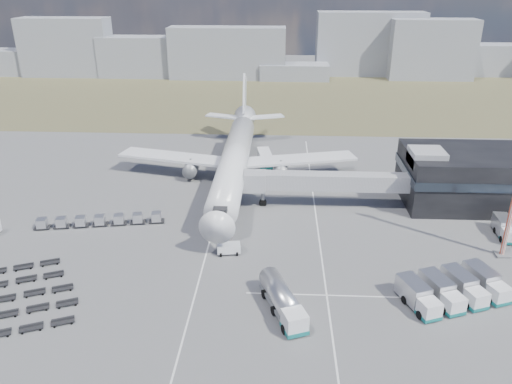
{
  "coord_description": "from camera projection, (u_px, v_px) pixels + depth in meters",
  "views": [
    {
      "loc": [
        9.15,
        -65.01,
        40.31
      ],
      "look_at": [
        5.06,
        17.46,
        4.0
      ],
      "focal_mm": 35.0,
      "sensor_mm": 36.0,
      "label": 1
    }
  ],
  "objects": [
    {
      "name": "airliner",
      "position": [
        235.0,
        157.0,
        103.55
      ],
      "size": [
        51.59,
        64.53,
        17.62
      ],
      "color": "white",
      "rests_on": "ground"
    },
    {
      "name": "pushback_tug",
      "position": [
        229.0,
        249.0,
        77.96
      ],
      "size": [
        3.88,
        2.56,
        1.59
      ],
      "primitive_type": "cube",
      "rotation": [
        0.0,
        0.0,
        0.15
      ],
      "color": "white",
      "rests_on": "ground"
    },
    {
      "name": "lane_markings",
      "position": [
        281.0,
        253.0,
        78.38
      ],
      "size": [
        47.12,
        110.0,
        0.01
      ],
      "color": "silver",
      "rests_on": "ground"
    },
    {
      "name": "terminal",
      "position": [
        484.0,
        177.0,
        93.71
      ],
      "size": [
        30.4,
        16.4,
        11.0
      ],
      "color": "black",
      "rests_on": "ground"
    },
    {
      "name": "uld_row",
      "position": [
        100.0,
        220.0,
        86.42
      ],
      "size": [
        21.9,
        5.41,
        1.7
      ],
      "rotation": [
        0.0,
        0.0,
        0.17
      ],
      "color": "black",
      "rests_on": "ground"
    },
    {
      "name": "fuel_tanker",
      "position": [
        282.0,
        300.0,
        63.97
      ],
      "size": [
        6.58,
        11.44,
        3.61
      ],
      "rotation": [
        0.0,
        0.0,
        0.36
      ],
      "color": "white",
      "rests_on": "ground"
    },
    {
      "name": "skyline",
      "position": [
        265.0,
        54.0,
        208.33
      ],
      "size": [
        309.88,
        26.78,
        25.76
      ],
      "color": "gray",
      "rests_on": "ground"
    },
    {
      "name": "ground",
      "position": [
        217.0,
        261.0,
        76.08
      ],
      "size": [
        420.0,
        420.0,
        0.0
      ],
      "primitive_type": "plane",
      "color": "#565659",
      "rests_on": "ground"
    },
    {
      "name": "catering_truck",
      "position": [
        265.0,
        159.0,
        113.42
      ],
      "size": [
        3.9,
        7.24,
        3.16
      ],
      "rotation": [
        0.0,
        0.0,
        0.16
      ],
      "color": "white",
      "rests_on": "ground"
    },
    {
      "name": "jet_bridge",
      "position": [
        315.0,
        182.0,
        92.0
      ],
      "size": [
        30.3,
        3.8,
        7.05
      ],
      "color": "#939399",
      "rests_on": "ground"
    },
    {
      "name": "grass_strip",
      "position": [
        255.0,
        97.0,
        176.65
      ],
      "size": [
        420.0,
        90.0,
        0.01
      ],
      "primitive_type": "cube",
      "color": "#4C452E",
      "rests_on": "ground"
    },
    {
      "name": "service_trucks_near",
      "position": [
        453.0,
        289.0,
        66.62
      ],
      "size": [
        15.04,
        11.53,
        2.96
      ],
      "rotation": [
        0.0,
        0.0,
        0.36
      ],
      "color": "white",
      "rests_on": "ground"
    }
  ]
}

